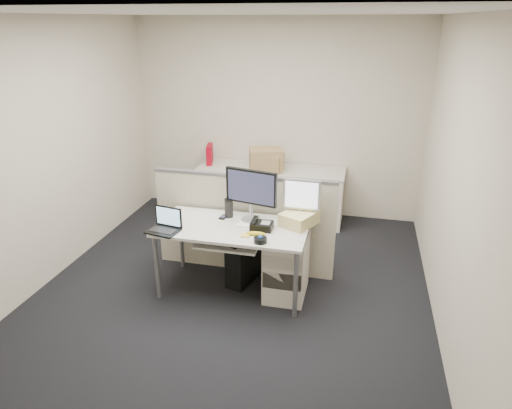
% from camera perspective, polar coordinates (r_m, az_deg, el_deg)
% --- Properties ---
extents(floor, '(4.00, 4.50, 0.01)m').
position_cam_1_polar(floor, '(4.91, -2.80, -10.53)').
color(floor, black).
rests_on(floor, ground).
extents(ceiling, '(4.00, 4.50, 0.01)m').
position_cam_1_polar(ceiling, '(4.14, -3.55, 22.85)').
color(ceiling, white).
rests_on(ceiling, ground).
extents(wall_back, '(4.00, 0.02, 2.70)m').
position_cam_1_polar(wall_back, '(6.46, 2.55, 10.56)').
color(wall_back, '#BDB39E').
rests_on(wall_back, ground).
extents(wall_front, '(4.00, 0.02, 2.70)m').
position_cam_1_polar(wall_front, '(2.45, -18.25, -11.03)').
color(wall_front, '#BDB39E').
rests_on(wall_front, ground).
extents(wall_left, '(0.02, 4.50, 2.70)m').
position_cam_1_polar(wall_left, '(5.25, -24.71, 5.80)').
color(wall_left, '#BDB39E').
rests_on(wall_left, ground).
extents(wall_right, '(0.02, 4.50, 2.70)m').
position_cam_1_polar(wall_right, '(4.25, 23.74, 2.46)').
color(wall_right, '#BDB39E').
rests_on(wall_right, ground).
extents(desk, '(1.50, 0.75, 0.73)m').
position_cam_1_polar(desk, '(4.59, -2.95, -3.48)').
color(desk, beige).
rests_on(desk, floor).
extents(keyboard_tray, '(0.62, 0.32, 0.02)m').
position_cam_1_polar(keyboard_tray, '(4.45, -3.58, -4.96)').
color(keyboard_tray, beige).
rests_on(keyboard_tray, desk).
extents(drawer_pedestal, '(0.40, 0.55, 0.65)m').
position_cam_1_polar(drawer_pedestal, '(4.68, 3.84, -7.63)').
color(drawer_pedestal, silver).
rests_on(drawer_pedestal, floor).
extents(cubicle_partition, '(2.00, 0.06, 1.10)m').
position_cam_1_polar(cubicle_partition, '(5.02, -1.52, -2.52)').
color(cubicle_partition, beige).
rests_on(cubicle_partition, floor).
extents(back_counter, '(2.00, 0.60, 0.72)m').
position_cam_1_polar(back_counter, '(6.43, 1.86, 1.32)').
color(back_counter, silver).
rests_on(back_counter, floor).
extents(monitor_main, '(0.58, 0.32, 0.55)m').
position_cam_1_polar(monitor_main, '(4.58, -0.61, 1.11)').
color(monitor_main, black).
rests_on(monitor_main, desk).
extents(monitor_small, '(0.38, 0.19, 0.45)m').
position_cam_1_polar(monitor_small, '(4.57, 5.70, 0.35)').
color(monitor_small, '#B7B7BC').
rests_on(monitor_small, desk).
extents(laptop, '(0.33, 0.27, 0.22)m').
position_cam_1_polar(laptop, '(4.48, -11.64, -2.09)').
color(laptop, black).
rests_on(laptop, desk).
extents(trackball, '(0.16, 0.16, 0.05)m').
position_cam_1_polar(trackball, '(4.23, 0.55, -4.46)').
color(trackball, black).
rests_on(trackball, desk).
extents(desk_phone, '(0.21, 0.18, 0.07)m').
position_cam_1_polar(desk_phone, '(4.48, 0.73, -2.69)').
color(desk_phone, black).
rests_on(desk_phone, desk).
extents(paper_stack, '(0.23, 0.27, 0.01)m').
position_cam_1_polar(paper_stack, '(4.63, -0.77, -2.25)').
color(paper_stack, white).
rests_on(paper_stack, desk).
extents(sticky_pad, '(0.09, 0.09, 0.01)m').
position_cam_1_polar(sticky_pad, '(4.36, -1.35, -3.86)').
color(sticky_pad, gold).
rests_on(sticky_pad, desk).
extents(travel_mug, '(0.11, 0.11, 0.19)m').
position_cam_1_polar(travel_mug, '(4.74, -3.41, -0.51)').
color(travel_mug, black).
rests_on(travel_mug, desk).
extents(banana, '(0.19, 0.06, 0.04)m').
position_cam_1_polar(banana, '(4.36, 0.03, -3.65)').
color(banana, yellow).
rests_on(banana, desk).
extents(cellphone, '(0.07, 0.12, 0.02)m').
position_cam_1_polar(cellphone, '(4.76, -4.10, -1.58)').
color(cellphone, black).
rests_on(cellphone, desk).
extents(manila_folders, '(0.40, 0.44, 0.13)m').
position_cam_1_polar(manila_folders, '(4.59, 5.43, -1.72)').
color(manila_folders, '#CCBF74').
rests_on(manila_folders, desk).
extents(keyboard, '(0.44, 0.30, 0.02)m').
position_cam_1_polar(keyboard, '(4.49, -4.06, -4.41)').
color(keyboard, black).
rests_on(keyboard, keyboard_tray).
extents(pc_tower_desk, '(0.32, 0.52, 0.46)m').
position_cam_1_polar(pc_tower_desk, '(4.94, -1.44, -7.15)').
color(pc_tower_desk, black).
rests_on(pc_tower_desk, floor).
extents(pc_tower_spare_dark, '(0.20, 0.49, 0.46)m').
position_cam_1_polar(pc_tower_spare_dark, '(6.84, -6.63, 1.30)').
color(pc_tower_spare_dark, black).
rests_on(pc_tower_spare_dark, floor).
extents(pc_tower_spare_silver, '(0.27, 0.52, 0.46)m').
position_cam_1_polar(pc_tower_spare_silver, '(6.63, -9.65, 0.47)').
color(pc_tower_spare_silver, '#B7B7BC').
rests_on(pc_tower_spare_silver, floor).
extents(cardboard_box_left, '(0.51, 0.44, 0.32)m').
position_cam_1_polar(cardboard_box_left, '(6.16, 1.24, 5.51)').
color(cardboard_box_left, '#9B7749').
rests_on(cardboard_box_left, back_counter).
extents(cardboard_box_right, '(0.37, 0.30, 0.25)m').
position_cam_1_polar(cardboard_box_right, '(6.16, 1.69, 5.14)').
color(cardboard_box_right, '#9B7749').
rests_on(cardboard_box_right, back_counter).
extents(red_binder, '(0.14, 0.31, 0.28)m').
position_cam_1_polar(red_binder, '(6.54, -5.81, 6.20)').
color(red_binder, maroon).
rests_on(red_binder, back_counter).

